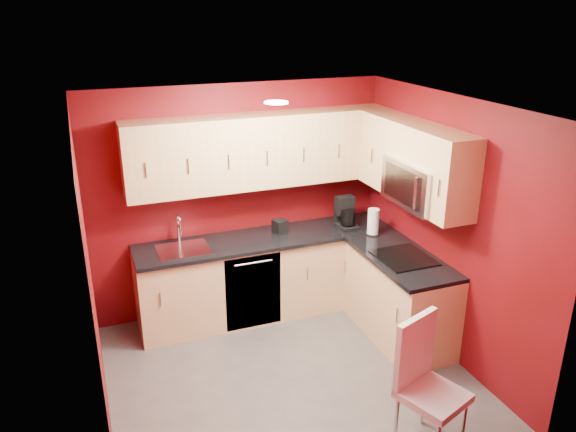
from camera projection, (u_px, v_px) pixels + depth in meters
floor at (289, 376)px, 5.21m from camera, size 3.20×3.20×0.00m
ceiling at (289, 106)px, 4.32m from camera, size 3.20×3.20×0.00m
wall_back at (240, 200)px, 6.08m from camera, size 3.20×0.00×3.20m
wall_front at (377, 349)px, 3.46m from camera, size 3.20×0.00×3.20m
wall_left at (92, 286)px, 4.23m from camera, size 0.00×3.00×3.00m
wall_right at (447, 229)px, 5.30m from camera, size 0.00×3.00×3.00m
base_cabinets_back at (267, 276)px, 6.17m from camera, size 2.80×0.60×0.87m
base_cabinets_right at (399, 298)px, 5.71m from camera, size 0.60×1.30×0.87m
countertop_back at (267, 239)px, 6.00m from camera, size 2.80×0.63×0.04m
countertop_right at (402, 258)px, 5.53m from camera, size 0.63×1.27×0.04m
upper_cabinets_back at (261, 150)px, 5.79m from camera, size 2.80×0.35×0.75m
upper_cabinets_right at (411, 154)px, 5.40m from camera, size 0.35×1.55×0.75m
microwave at (420, 184)px, 5.26m from camera, size 0.42×0.76×0.42m
cooktop at (404, 258)px, 5.49m from camera, size 0.50×0.55×0.01m
sink at (182, 245)px, 5.69m from camera, size 0.52×0.42×0.35m
dishwasher_front at (253, 292)px, 5.83m from camera, size 0.60×0.02×0.82m
downlight at (276, 102)px, 4.59m from camera, size 0.20×0.20×0.01m
coffee_maker at (347, 213)px, 6.19m from camera, size 0.21×0.28×0.34m
napkin_holder at (280, 226)px, 6.09m from camera, size 0.17×0.17×0.14m
paper_towel at (373, 222)px, 6.01m from camera, size 0.20×0.20×0.29m
dining_chair at (434, 389)px, 4.21m from camera, size 0.56×0.58×1.07m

